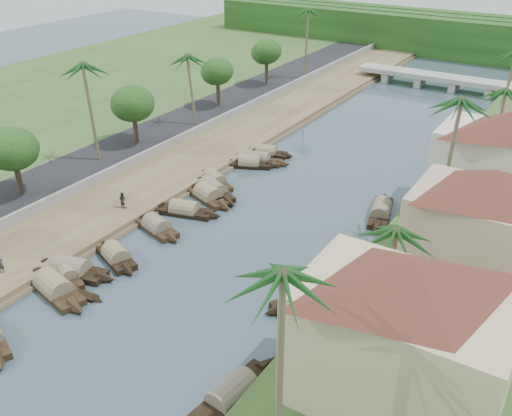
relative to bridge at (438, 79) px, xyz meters
The scene contains 40 objects.
ground 72.02m from the bridge, 90.00° to the right, with size 220.00×220.00×0.00m, color #394A55.
left_bank 54.42m from the bridge, 107.10° to the right, with size 10.00×180.00×0.80m, color brown.
right_bank 55.37m from the bridge, 69.93° to the right, with size 16.00×180.00×1.20m, color #2F4E1F.
road 57.49m from the bridge, 115.23° to the right, with size 8.00×180.00×1.40m, color black.
retaining_wall 55.79m from the bridge, 111.23° to the right, with size 0.40×180.00×1.10m, color gray.
treeline 28.09m from the bridge, 90.00° to the left, with size 120.00×14.00×8.00m.
bridge is the anchor object (origin of this frame).
building_near 76.54m from the bridge, 75.61° to the right, with size 14.85×14.85×10.20m.
building_mid 61.51m from the bridge, 70.98° to the right, with size 14.11×14.11×9.70m.
building_far 48.15m from the bridge, 66.65° to the right, with size 15.59×15.59×10.20m.
sampan_2 77.08m from the bridge, 96.66° to the right, with size 9.66×4.04×2.46m.
sampan_3 74.63m from the bridge, 97.50° to the right, with size 8.97×3.73×2.35m.
sampan_4 75.20m from the bridge, 97.29° to the right, with size 6.69×4.50×1.97m.
sampan_5 70.83m from the bridge, 96.49° to the right, with size 7.14×4.30×2.24m.
sampan_6 64.93m from the bridge, 97.51° to the right, with size 7.59×3.72×2.22m.
sampan_7 60.78m from the bridge, 97.89° to the right, with size 8.40×3.77×2.20m.
sampan_8 56.76m from the bridge, 98.39° to the right, with size 8.30×4.63×2.48m.
sampan_9 55.42m from the bridge, 99.03° to the right, with size 9.16×5.34×2.31m.
sampan_10 53.65m from the bridge, 100.70° to the right, with size 7.98×5.29×2.23m.
sampan_11 47.30m from the bridge, 101.30° to the right, with size 7.37×4.58×2.13m.
sampan_12 45.76m from the bridge, 101.50° to the right, with size 8.91×3.50×2.10m.
sampan_13 43.28m from the bridge, 102.47° to the right, with size 7.56×3.32×2.05m.
sampan_14 79.00m from the bridge, 82.73° to the right, with size 2.85×9.52×2.26m.
sampan_15 67.45m from the bridge, 82.27° to the right, with size 4.79×7.70×2.10m.
sampan_16 50.51m from the bridge, 79.81° to the right, with size 4.00×9.47×2.27m.
canoe_1 76.13m from the bridge, 95.39° to the right, with size 5.42×1.46×0.87m.
canoe_2 55.42m from the bridge, 101.21° to the right, with size 4.82×0.75×0.70m.
palm_0 83.29m from the bridge, 79.53° to the right, with size 3.20×3.20×13.66m.
palm_1 70.06m from the bridge, 76.72° to the right, with size 3.20×3.20×9.67m.
palm_2 54.58m from the bridge, 73.66° to the right, with size 3.20×3.20×14.07m.
palm_3 37.20m from the bridge, 63.85° to the right, with size 3.20×3.20×10.41m.
palm_5 62.60m from the bridge, 112.90° to the right, with size 3.20×3.20×12.87m.
palm_6 47.02m from the bridge, 118.45° to the right, with size 3.20×3.20×10.89m.
palm_8 25.58m from the bridge, 152.44° to the right, with size 3.20×3.20×13.12m.
tree_2 72.05m from the bridge, 109.50° to the right, with size 5.30×5.30×7.26m.
tree_3 55.81m from the bridge, 115.57° to the right, with size 5.34×5.34×7.32m.
tree_4 40.38m from the bridge, 126.78° to the right, with size 4.64×4.64×7.15m.
tree_5 30.45m from the bridge, 143.06° to the right, with size 4.77×4.77×7.47m.
person_near 78.95m from the bridge, 100.15° to the right, with size 0.60×0.39×1.64m, color #292831.
person_far 64.96m from the bridge, 102.12° to the right, with size 0.82×0.64×1.69m, color #2E2B20.
Camera 1 is at (25.52, -28.17, 28.06)m, focal length 40.00 mm.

